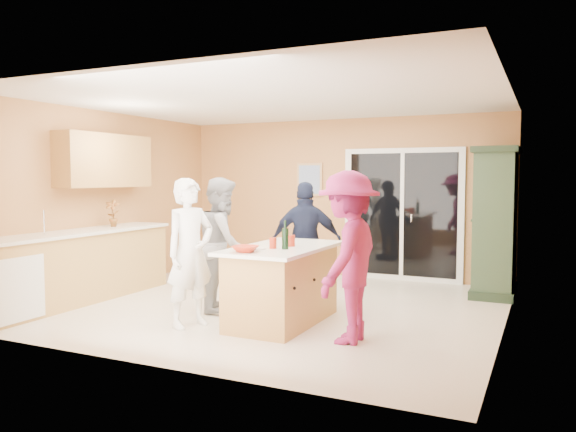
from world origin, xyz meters
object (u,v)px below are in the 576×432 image
at_px(woman_navy, 306,242).
at_px(woman_magenta, 348,257).
at_px(kitchen_island, 283,287).
at_px(green_hutch, 496,224).
at_px(woman_grey, 223,244).
at_px(woman_white, 190,253).

relative_size(woman_navy, woman_magenta, 0.93).
xyz_separation_m(kitchen_island, woman_magenta, (0.90, -0.38, 0.45)).
xyz_separation_m(kitchen_island, green_hutch, (2.04, 2.60, 0.59)).
distance_m(green_hutch, woman_magenta, 3.19).
distance_m(woman_grey, woman_magenta, 1.97).
bearing_deg(woman_navy, woman_grey, 22.65).
bearing_deg(woman_white, woman_grey, 26.47).
height_order(woman_white, woman_navy, woman_white).
bearing_deg(green_hutch, woman_magenta, -110.84).
xyz_separation_m(green_hutch, woman_white, (-2.89, -3.16, -0.18)).
xyz_separation_m(woman_white, woman_grey, (-0.09, 0.84, 0.00)).
relative_size(green_hutch, woman_grey, 1.25).
bearing_deg(green_hutch, kitchen_island, -128.09).
bearing_deg(kitchen_island, woman_magenta, -22.32).
height_order(woman_navy, woman_magenta, woman_magenta).
bearing_deg(woman_grey, woman_navy, -70.70).
bearing_deg(woman_magenta, kitchen_island, -112.46).
distance_m(woman_navy, woman_magenta, 1.79).
xyz_separation_m(kitchen_island, woman_grey, (-0.95, 0.28, 0.41)).
bearing_deg(green_hutch, woman_grey, -142.12).
relative_size(woman_white, woman_magenta, 0.96).
distance_m(green_hutch, woman_white, 4.29).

